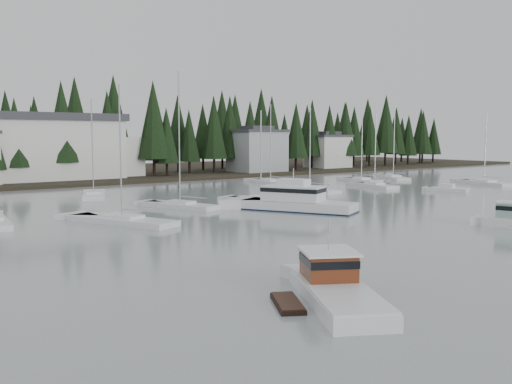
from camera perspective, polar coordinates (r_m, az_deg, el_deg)
far_shore_land at (r=116.45m, az=-20.04°, el=1.50°), size 240.00×54.00×1.00m
conifer_treeline at (r=106.03m, az=-18.25°, el=1.18°), size 200.00×22.00×20.00m
house_east_a at (r=115.99m, az=0.12°, el=4.24°), size 10.60×8.48×9.25m
house_east_b at (r=132.00m, az=7.20°, el=4.15°), size 9.54×7.42×8.25m
harbor_inn at (r=101.36m, az=-19.24°, el=4.23°), size 29.50×11.50×10.90m
lobster_boat_brown at (r=27.02m, az=7.75°, el=-9.80°), size 6.58×8.71×4.16m
cabin_cruiser_center at (r=58.61m, az=4.11°, el=-1.15°), size 8.53×12.14×5.05m
sailboat_1 at (r=79.23m, az=5.39°, el=0.09°), size 2.82×9.71×12.84m
sailboat_2 at (r=74.54m, az=-15.92°, el=-0.44°), size 5.87×9.56×12.78m
sailboat_3 at (r=51.58m, az=-13.25°, el=-3.00°), size 6.65×11.17×12.68m
sailboat_5 at (r=61.46m, az=-7.60°, el=-1.50°), size 5.35×9.40×14.95m
sailboat_6 at (r=97.83m, az=21.84°, el=0.75°), size 5.22×10.40×12.06m
sailboat_7 at (r=92.20m, az=1.46°, el=0.88°), size 4.73×10.92×13.32m
sailboat_9 at (r=65.87m, az=0.49°, el=-1.01°), size 5.20×8.77×11.12m
sailboat_10 at (r=97.33m, az=10.48°, el=1.04°), size 4.15×8.54×12.07m
sailboat_11 at (r=87.25m, az=11.77°, el=0.50°), size 3.97×8.65×11.91m
sailboat_13 at (r=105.29m, az=13.56°, el=1.32°), size 6.89×9.63×13.44m
runabout_1 at (r=64.49m, az=5.78°, el=-1.11°), size 3.27×6.70×1.42m
runabout_2 at (r=83.67m, az=18.60°, el=0.16°), size 3.84×5.87×1.42m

